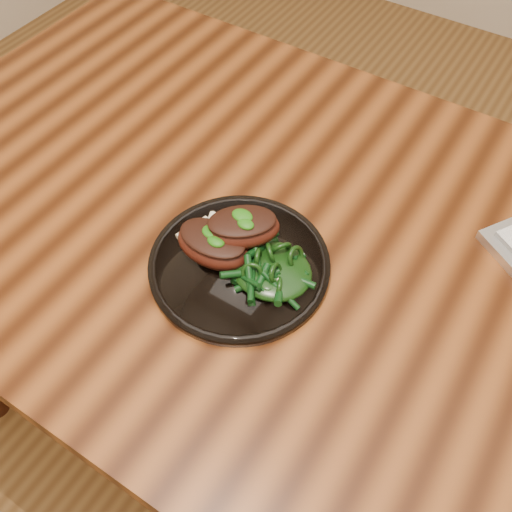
{
  "coord_description": "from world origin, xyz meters",
  "views": [
    {
      "loc": [
        0.12,
        -0.47,
        1.37
      ],
      "look_at": [
        -0.13,
        -0.09,
        0.78
      ],
      "focal_mm": 40.0,
      "sensor_mm": 36.0,
      "label": 1
    }
  ],
  "objects": [
    {
      "name": "plate",
      "position": [
        -0.15,
        -0.1,
        0.76
      ],
      "size": [
        0.24,
        0.24,
        0.01
      ],
      "color": "black",
      "rests_on": "desk"
    },
    {
      "name": "desk",
      "position": [
        0.0,
        0.0,
        0.67
      ],
      "size": [
        1.6,
        0.8,
        0.75
      ],
      "color": "black",
      "rests_on": "ground"
    },
    {
      "name": "greens_heap",
      "position": [
        -0.1,
        -0.09,
        0.78
      ],
      "size": [
        0.11,
        0.1,
        0.04
      ],
      "color": "black",
      "rests_on": "plate"
    },
    {
      "name": "lamb_chop_back",
      "position": [
        -0.16,
        -0.07,
        0.8
      ],
      "size": [
        0.12,
        0.11,
        0.04
      ],
      "color": "#43160C",
      "rests_on": "plate"
    },
    {
      "name": "lamb_chop_front",
      "position": [
        -0.18,
        -0.11,
        0.79
      ],
      "size": [
        0.11,
        0.08,
        0.05
      ],
      "color": "#43160C",
      "rests_on": "plate"
    },
    {
      "name": "herb_smear",
      "position": [
        -0.18,
        -0.04,
        0.77
      ],
      "size": [
        0.08,
        0.05,
        0.0
      ],
      "primitive_type": "ellipsoid",
      "color": "#104C08",
      "rests_on": "plate"
    }
  ]
}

